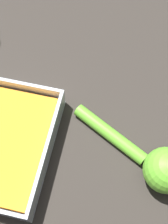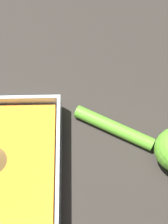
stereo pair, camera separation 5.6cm
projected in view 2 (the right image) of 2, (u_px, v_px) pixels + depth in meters
name	position (u px, v px, depth m)	size (l,w,h in m)	color
lemon_squeezer	(167.00, 146.00, 0.52)	(0.21, 0.13, 0.08)	#6BC633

